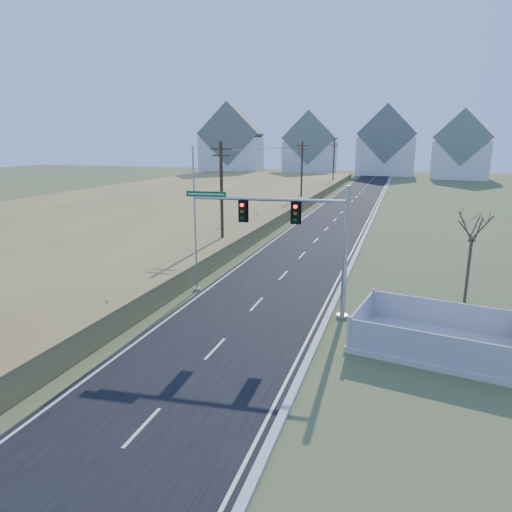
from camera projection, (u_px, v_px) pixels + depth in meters
The scene contains 16 objects.
ground at pixel (231, 332), 22.05m from camera, with size 260.00×260.00×0.00m, color #445429.
road at pixel (351, 203), 68.18m from camera, with size 8.00×180.00×0.06m, color black.
curb at pixel (379, 204), 66.92m from camera, with size 0.30×180.00×0.18m, color #B2AFA8.
reed_marsh at pixel (175, 201), 65.96m from camera, with size 38.00×110.00×1.30m, color #A4934A.
utility_pole_near at pixel (222, 196), 36.68m from camera, with size 1.80×0.26×9.00m.
utility_pole_mid at pixel (302, 173), 64.36m from camera, with size 1.80×0.26×9.00m.
utility_pole_far at pixel (334, 163), 92.04m from camera, with size 1.80×0.26×9.00m.
condo_nw at pixel (232, 146), 123.77m from camera, with size 17.69×13.38×19.05m.
condo_nnw at pixel (310, 149), 125.37m from camera, with size 14.93×11.17×17.03m.
condo_n at pixel (386, 147), 122.93m from camera, with size 15.27×10.20×18.54m.
condo_ne at pixel (461, 150), 110.37m from camera, with size 14.12×10.51×16.52m.
traffic_signal_mast at pixel (309, 237), 23.20m from camera, with size 8.63×1.17×6.89m.
fence_enclosure at pixel (433, 341), 20.37m from camera, with size 7.44×5.67×1.55m.
open_sign at pixel (404, 345), 19.92m from camera, with size 0.44×0.29×0.60m.
flagpole at pixel (195, 235), 27.41m from camera, with size 0.39×0.39×8.73m.
bare_tree at pixel (473, 225), 25.16m from camera, with size 2.11×2.11×5.58m.
Camera 1 is at (7.44, -19.11, 8.98)m, focal length 32.00 mm.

